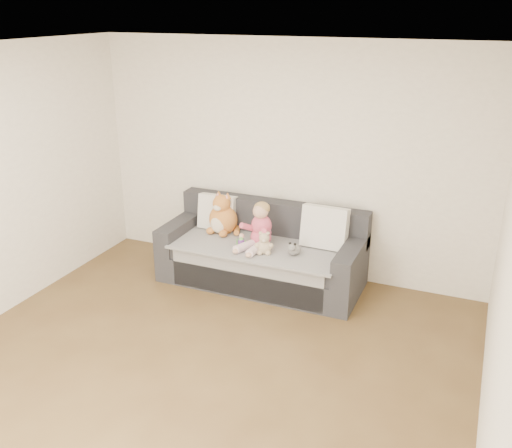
{
  "coord_description": "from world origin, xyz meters",
  "views": [
    {
      "loc": [
        2.06,
        -3.27,
        2.91
      ],
      "look_at": [
        -0.12,
        1.87,
        0.75
      ],
      "focal_mm": 40.0,
      "sensor_mm": 36.0,
      "label": 1
    }
  ],
  "objects_px": {
    "toddler": "(259,228)",
    "plush_cat": "(223,217)",
    "teddy_bear": "(264,245)",
    "sofa": "(263,255)",
    "sippy_cup": "(241,242)"
  },
  "relations": [
    {
      "from": "plush_cat",
      "to": "teddy_bear",
      "type": "xyz_separation_m",
      "value": [
        0.66,
        -0.37,
        -0.08
      ]
    },
    {
      "from": "plush_cat",
      "to": "teddy_bear",
      "type": "relative_size",
      "value": 2.03
    },
    {
      "from": "toddler",
      "to": "teddy_bear",
      "type": "relative_size",
      "value": 2.03
    },
    {
      "from": "teddy_bear",
      "to": "sippy_cup",
      "type": "xyz_separation_m",
      "value": [
        -0.28,
        0.05,
        -0.03
      ]
    },
    {
      "from": "plush_cat",
      "to": "sofa",
      "type": "bearing_deg",
      "value": -0.66
    },
    {
      "from": "plush_cat",
      "to": "sippy_cup",
      "type": "xyz_separation_m",
      "value": [
        0.37,
        -0.32,
        -0.12
      ]
    },
    {
      "from": "toddler",
      "to": "sippy_cup",
      "type": "height_order",
      "value": "toddler"
    },
    {
      "from": "teddy_bear",
      "to": "plush_cat",
      "type": "bearing_deg",
      "value": 132.01
    },
    {
      "from": "sofa",
      "to": "sippy_cup",
      "type": "bearing_deg",
      "value": -122.83
    },
    {
      "from": "sofa",
      "to": "toddler",
      "type": "xyz_separation_m",
      "value": [
        0.01,
        -0.12,
        0.37
      ]
    },
    {
      "from": "toddler",
      "to": "teddy_bear",
      "type": "bearing_deg",
      "value": -41.52
    },
    {
      "from": "toddler",
      "to": "sippy_cup",
      "type": "bearing_deg",
      "value": -132.64
    },
    {
      "from": "sofa",
      "to": "toddler",
      "type": "height_order",
      "value": "toddler"
    },
    {
      "from": "toddler",
      "to": "plush_cat",
      "type": "bearing_deg",
      "value": 170.63
    },
    {
      "from": "teddy_bear",
      "to": "toddler",
      "type": "bearing_deg",
      "value": 108.17
    }
  ]
}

